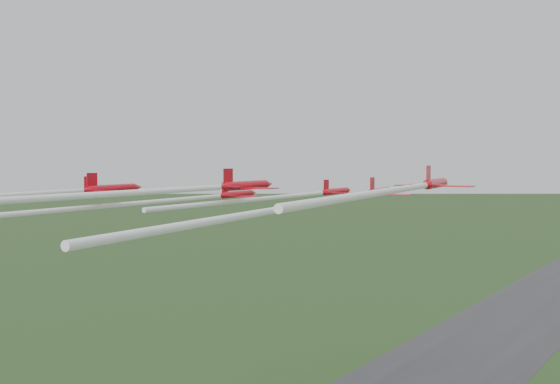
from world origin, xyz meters
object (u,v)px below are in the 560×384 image
Objects in this scene: jet_row3_mid at (171,190)px; jet_row2_left at (187,199)px; jet_row3_right at (414,187)px; jet_row4_left at (7,195)px; jet_row3_left at (53,194)px; jet_row2_right at (338,199)px; jet_lead at (301,195)px.

jet_row2_left is at bearing 125.98° from jet_row3_mid.
jet_row4_left is (-32.30, -26.22, -0.78)m from jet_row3_right.
jet_row3_left reaches higher than jet_row2_left.
jet_row2_left is 1.18× the size of jet_row3_right.
jet_row3_left is 22.19m from jet_row4_left.
jet_row3_mid is at bearing -12.52° from jet_row3_left.
jet_row2_left is at bearing 160.82° from jet_row3_right.
jet_row3_right reaches higher than jet_row4_left.
jet_row3_mid reaches higher than jet_row3_left.
jet_row2_right is 1.12× the size of jet_row3_mid.
jet_row3_right is at bearing -26.76° from jet_row2_right.
jet_row3_left is (-37.01, -13.57, -0.03)m from jet_row2_right.
jet_lead is 0.95× the size of jet_row2_left.
jet_row3_mid reaches higher than jet_lead.
jet_row2_right reaches higher than jet_row2_left.
jet_row3_left is 1.05× the size of jet_row3_right.
jet_row3_left reaches higher than jet_row2_right.
jet_row2_left is 33.13m from jet_row4_left.
jet_row3_mid is (24.73, -1.73, 1.35)m from jet_row3_left.
jet_lead is 0.90× the size of jet_row4_left.
jet_row4_left is at bearing -151.20° from jet_row3_right.
jet_row3_mid is (5.36, -33.40, 2.18)m from jet_lead.
jet_row3_right is (39.10, -6.13, 2.97)m from jet_row2_left.
jet_row2_right is 39.42m from jet_row3_left.
jet_row2_right is 19.66m from jet_row3_mid.
jet_row2_right is at bearing 11.60° from jet_row3_left.
jet_row2_left is at bearing 162.19° from jet_row2_right.
jet_row2_right is 1.13× the size of jet_row4_left.
jet_row3_mid is 1.25× the size of jet_row3_right.
jet_row2_left is (-10.48, -14.98, -0.26)m from jet_lead.
jet_row2_left is 39.69m from jet_row3_right.
jet_row3_right is 0.80× the size of jet_row4_left.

